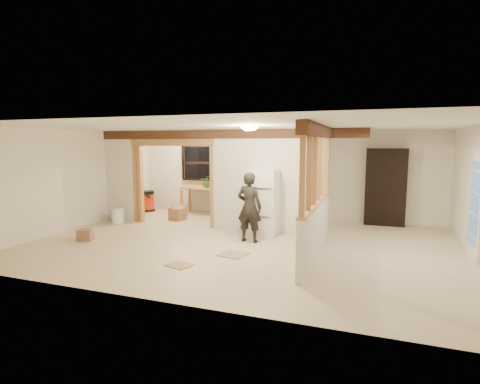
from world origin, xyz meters
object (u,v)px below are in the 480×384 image
at_px(refrigerator, 263,202).
at_px(bookshelf, 385,187).
at_px(work_table, 203,201).
at_px(shop_vac, 147,201).
at_px(woman, 249,207).

xyz_separation_m(refrigerator, bookshelf, (2.71, 2.18, 0.23)).
xyz_separation_m(refrigerator, work_table, (-2.50, 2.00, -0.37)).
height_order(refrigerator, shop_vac, refrigerator).
relative_size(woman, shop_vac, 2.31).
bearing_deg(woman, shop_vac, -26.58).
bearing_deg(refrigerator, bookshelf, 38.92).
distance_m(refrigerator, shop_vac, 4.80).
height_order(woman, shop_vac, woman).
bearing_deg(work_table, refrigerator, -26.65).
distance_m(woman, shop_vac, 4.97).
distance_m(refrigerator, woman, 0.67).
height_order(work_table, shop_vac, work_table).
xyz_separation_m(refrigerator, woman, (-0.13, -0.66, -0.01)).
height_order(woman, bookshelf, bookshelf).
relative_size(refrigerator, bookshelf, 0.77).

